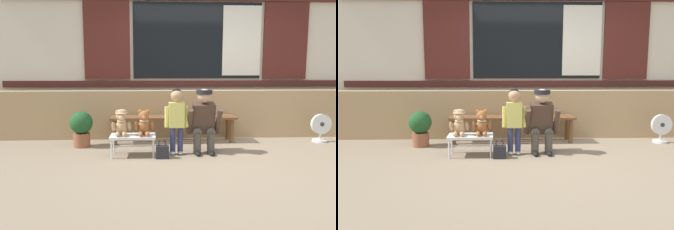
% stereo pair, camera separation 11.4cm
% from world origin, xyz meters
% --- Properties ---
extents(ground_plane, '(60.00, 60.00, 0.00)m').
position_xyz_m(ground_plane, '(0.00, 0.00, 0.00)').
color(ground_plane, '#84725B').
extents(brick_low_wall, '(7.68, 0.25, 0.85)m').
position_xyz_m(brick_low_wall, '(0.00, 1.43, 0.42)').
color(brick_low_wall, tan).
rests_on(brick_low_wall, ground).
extents(shop_facade, '(7.84, 0.26, 3.56)m').
position_xyz_m(shop_facade, '(0.00, 1.94, 1.79)').
color(shop_facade, beige).
rests_on(shop_facade, ground).
extents(wooden_bench_long, '(2.10, 0.40, 0.44)m').
position_xyz_m(wooden_bench_long, '(-0.51, 1.06, 0.37)').
color(wooden_bench_long, brown).
rests_on(wooden_bench_long, ground).
extents(small_display_bench, '(0.64, 0.36, 0.30)m').
position_xyz_m(small_display_bench, '(-1.15, 0.19, 0.27)').
color(small_display_bench, silver).
rests_on(small_display_bench, ground).
extents(teddy_bear_with_hat, '(0.28, 0.27, 0.36)m').
position_xyz_m(teddy_bear_with_hat, '(-1.31, 0.19, 0.47)').
color(teddy_bear_with_hat, tan).
rests_on(teddy_bear_with_hat, small_display_bench).
extents(teddy_bear_plain, '(0.28, 0.26, 0.36)m').
position_xyz_m(teddy_bear_plain, '(-0.99, 0.19, 0.46)').
color(teddy_bear_plain, '#93562D').
rests_on(teddy_bear_plain, small_display_bench).
extents(child_standing, '(0.35, 0.18, 0.96)m').
position_xyz_m(child_standing, '(-0.52, 0.24, 0.59)').
color(child_standing, navy).
rests_on(child_standing, ground).
extents(adult_crouching, '(0.50, 0.49, 0.95)m').
position_xyz_m(adult_crouching, '(-0.11, 0.31, 0.48)').
color(adult_crouching, '#4C473D').
rests_on(adult_crouching, ground).
extents(handbag_on_ground, '(0.18, 0.11, 0.27)m').
position_xyz_m(handbag_on_ground, '(-0.73, 0.02, 0.10)').
color(handbag_on_ground, '#232328').
rests_on(handbag_on_ground, ground).
extents(potted_plant, '(0.36, 0.36, 0.57)m').
position_xyz_m(potted_plant, '(-1.99, 0.78, 0.32)').
color(potted_plant, brown).
rests_on(potted_plant, ground).
extents(floor_fan, '(0.34, 0.24, 0.48)m').
position_xyz_m(floor_fan, '(1.99, 0.91, 0.24)').
color(floor_fan, silver).
rests_on(floor_fan, ground).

